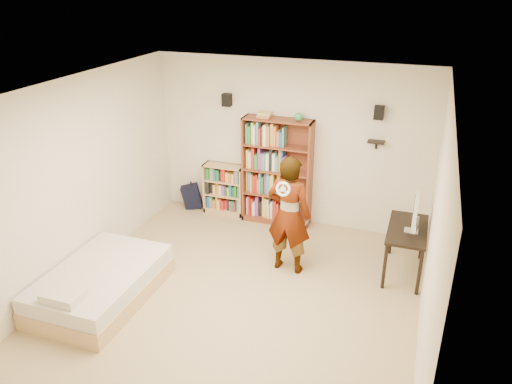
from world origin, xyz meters
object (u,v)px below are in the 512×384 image
tall_bookshelf (277,172)px  computer_desk (405,251)px  person (289,215)px  daybed (101,280)px  low_bookshelf (224,189)px

tall_bookshelf → computer_desk: bearing=-23.5°
computer_desk → person: 1.69m
tall_bookshelf → daybed: bearing=-117.6°
daybed → tall_bookshelf: bearing=62.4°
low_bookshelf → daybed: 2.91m
low_bookshelf → daybed: size_ratio=0.49×
daybed → person: bearing=35.4°
daybed → person: (2.07, 1.47, 0.58)m
tall_bookshelf → computer_desk: 2.39m
low_bookshelf → daybed: bearing=-100.4°
computer_desk → daybed: 4.09m
computer_desk → tall_bookshelf: bearing=156.5°
low_bookshelf → person: size_ratio=0.52×
tall_bookshelf → low_bookshelf: 1.06m
tall_bookshelf → low_bookshelf: bearing=178.1°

